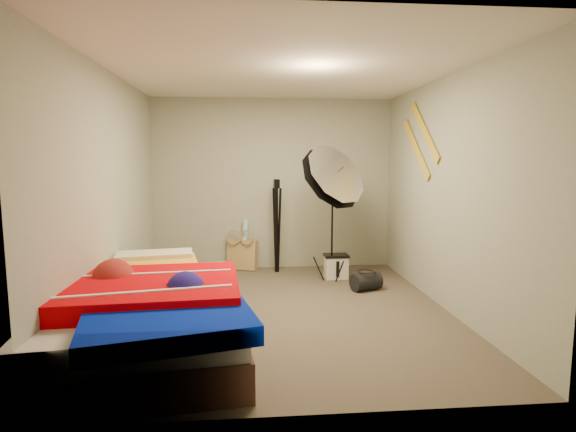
{
  "coord_description": "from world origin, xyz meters",
  "views": [
    {
      "loc": [
        -0.36,
        -4.64,
        1.6
      ],
      "look_at": [
        0.1,
        0.6,
        0.95
      ],
      "focal_mm": 28.0,
      "sensor_mm": 36.0,
      "label": 1
    }
  ],
  "objects": [
    {
      "name": "wall_stripe_lower",
      "position": [
        1.73,
        0.85,
        1.75
      ],
      "size": [
        0.02,
        0.91,
        0.78
      ],
      "primitive_type": "cube",
      "rotation": [
        0.7,
        0.0,
        0.0
      ],
      "color": "gold",
      "rests_on": "wall_right"
    },
    {
      "name": "wall_right",
      "position": [
        1.75,
        0.0,
        1.25
      ],
      "size": [
        0.0,
        4.0,
        4.0
      ],
      "primitive_type": "plane",
      "rotation": [
        1.57,
        0.0,
        -1.57
      ],
      "color": "#9EA190",
      "rests_on": "floor"
    },
    {
      "name": "wall_left",
      "position": [
        -1.75,
        0.0,
        1.25
      ],
      "size": [
        0.0,
        4.0,
        4.0
      ],
      "primitive_type": "plane",
      "rotation": [
        1.57,
        0.0,
        1.57
      ],
      "color": "#9EA190",
      "rests_on": "floor"
    },
    {
      "name": "camera_case",
      "position": [
        0.82,
        1.28,
        0.15
      ],
      "size": [
        0.3,
        0.22,
        0.3
      ],
      "primitive_type": "cube",
      "rotation": [
        0.0,
        0.0,
        0.01
      ],
      "color": "silver",
      "rests_on": "floor"
    },
    {
      "name": "ceiling",
      "position": [
        0.0,
        0.0,
        2.5
      ],
      "size": [
        4.0,
        4.0,
        0.0
      ],
      "primitive_type": "plane",
      "rotation": [
        3.14,
        0.0,
        0.0
      ],
      "color": "silver",
      "rests_on": "wall_back"
    },
    {
      "name": "wall_stripe_upper",
      "position": [
        1.73,
        0.6,
        1.95
      ],
      "size": [
        0.02,
        0.91,
        0.78
      ],
      "primitive_type": "cube",
      "rotation": [
        0.7,
        0.0,
        0.0
      ],
      "color": "gold",
      "rests_on": "wall_right"
    },
    {
      "name": "photo_umbrella",
      "position": [
        0.68,
        1.02,
        1.36
      ],
      "size": [
        0.94,
        1.07,
        1.9
      ],
      "color": "black",
      "rests_on": "floor"
    },
    {
      "name": "tote_bag",
      "position": [
        -0.46,
        1.9,
        0.22
      ],
      "size": [
        0.48,
        0.33,
        0.45
      ],
      "primitive_type": "cube",
      "rotation": [
        -0.14,
        0.0,
        -0.36
      ],
      "color": "tan",
      "rests_on": "floor"
    },
    {
      "name": "wrapping_roll",
      "position": [
        -0.43,
        1.9,
        0.37
      ],
      "size": [
        0.16,
        0.23,
        0.74
      ],
      "primitive_type": "cylinder",
      "rotation": [
        -0.17,
        0.0,
        -0.4
      ],
      "color": "#56A9CE",
      "rests_on": "floor"
    },
    {
      "name": "floor",
      "position": [
        0.0,
        0.0,
        0.0
      ],
      "size": [
        4.0,
        4.0,
        0.0
      ],
      "primitive_type": "plane",
      "color": "brown",
      "rests_on": "ground"
    },
    {
      "name": "duffel_bag",
      "position": [
        1.08,
        0.67,
        0.11
      ],
      "size": [
        0.41,
        0.33,
        0.22
      ],
      "primitive_type": "cylinder",
      "rotation": [
        0.0,
        1.57,
        0.36
      ],
      "color": "black",
      "rests_on": "floor"
    },
    {
      "name": "camera_tripod",
      "position": [
        0.04,
        1.7,
        0.77
      ],
      "size": [
        0.09,
        0.09,
        1.34
      ],
      "color": "black",
      "rests_on": "floor"
    },
    {
      "name": "wall_back",
      "position": [
        0.0,
        2.0,
        1.25
      ],
      "size": [
        3.5,
        0.0,
        3.5
      ],
      "primitive_type": "plane",
      "rotation": [
        1.57,
        0.0,
        0.0
      ],
      "color": "#9EA190",
      "rests_on": "floor"
    },
    {
      "name": "bed",
      "position": [
        -1.23,
        -0.87,
        0.33
      ],
      "size": [
        1.88,
        2.54,
        0.65
      ],
      "color": "#4C2C23",
      "rests_on": "floor"
    },
    {
      "name": "wall_front",
      "position": [
        0.0,
        -2.0,
        1.25
      ],
      "size": [
        3.5,
        0.0,
        3.5
      ],
      "primitive_type": "plane",
      "rotation": [
        -1.57,
        0.0,
        0.0
      ],
      "color": "#9EA190",
      "rests_on": "floor"
    }
  ]
}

